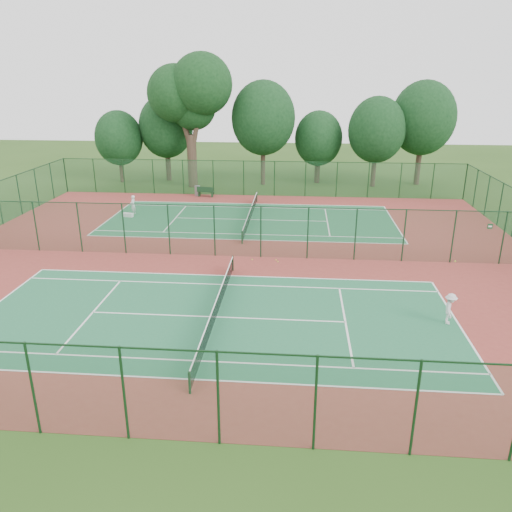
# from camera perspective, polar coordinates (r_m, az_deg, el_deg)

# --- Properties ---
(ground) EXTENTS (120.00, 120.00, 0.00)m
(ground) POSITION_cam_1_polar(r_m,az_deg,el_deg) (33.46, -2.09, -0.03)
(ground) COLOR #294917
(ground) RESTS_ON ground
(red_pad) EXTENTS (40.00, 36.00, 0.01)m
(red_pad) POSITION_cam_1_polar(r_m,az_deg,el_deg) (33.46, -2.09, -0.02)
(red_pad) COLOR maroon
(red_pad) RESTS_ON ground
(court_near) EXTENTS (23.77, 10.97, 0.01)m
(court_near) POSITION_cam_1_polar(r_m,az_deg,el_deg) (25.27, -4.52, -6.97)
(court_near) COLOR #206640
(court_near) RESTS_ON red_pad
(court_far) EXTENTS (23.77, 10.97, 0.01)m
(court_far) POSITION_cam_1_polar(r_m,az_deg,el_deg) (41.98, -0.63, 4.18)
(court_far) COLOR #20653B
(court_far) RESTS_ON red_pad
(fence_north) EXTENTS (40.00, 0.09, 3.50)m
(fence_north) POSITION_cam_1_polar(r_m,az_deg,el_deg) (50.30, 0.35, 8.88)
(fence_north) COLOR #1B522D
(fence_north) RESTS_ON ground
(fence_south) EXTENTS (40.00, 0.09, 3.50)m
(fence_south) POSITION_cam_1_polar(r_m,az_deg,el_deg) (16.83, -9.72, -15.48)
(fence_south) COLOR #174525
(fence_south) RESTS_ON ground
(fence_divider) EXTENTS (40.00, 0.09, 3.50)m
(fence_divider) POSITION_cam_1_polar(r_m,az_deg,el_deg) (32.90, -2.12, 2.85)
(fence_divider) COLOR #164324
(fence_divider) RESTS_ON ground
(tennis_net_near) EXTENTS (0.10, 12.90, 0.97)m
(tennis_net_near) POSITION_cam_1_polar(r_m,az_deg,el_deg) (25.04, -4.55, -5.89)
(tennis_net_near) COLOR #13351C
(tennis_net_near) RESTS_ON ground
(tennis_net_far) EXTENTS (0.10, 12.90, 0.97)m
(tennis_net_far) POSITION_cam_1_polar(r_m,az_deg,el_deg) (41.84, -0.63, 4.88)
(tennis_net_far) COLOR #13361E
(tennis_net_far) RESTS_ON ground
(player_near) EXTENTS (0.80, 1.12, 1.57)m
(player_near) POSITION_cam_1_polar(r_m,az_deg,el_deg) (26.00, 21.28, -5.64)
(player_near) COLOR silver
(player_near) RESTS_ON court_near
(player_far) EXTENTS (0.46, 0.64, 1.66)m
(player_far) POSITION_cam_1_polar(r_m,az_deg,el_deg) (44.75, -13.87, 5.70)
(player_far) COLOR silver
(player_far) RESTS_ON court_far
(trash_bin) EXTENTS (0.72, 0.72, 1.02)m
(trash_bin) POSITION_cam_1_polar(r_m,az_deg,el_deg) (50.78, -6.71, 7.42)
(trash_bin) COLOR gray
(trash_bin) RESTS_ON red_pad
(bench) EXTENTS (1.73, 0.71, 1.03)m
(bench) POSITION_cam_1_polar(r_m,az_deg,el_deg) (50.21, -5.80, 7.34)
(bench) COLOR black
(bench) RESTS_ON red_pad
(kit_bag) EXTENTS (0.96, 0.56, 0.34)m
(kit_bag) POSITION_cam_1_polar(r_m,az_deg,el_deg) (44.18, -14.42, 4.57)
(kit_bag) COLOR white
(kit_bag) RESTS_ON red_pad
(stray_ball_a) EXTENTS (0.07, 0.07, 0.07)m
(stray_ball_a) POSITION_cam_1_polar(r_m,az_deg,el_deg) (32.37, 2.52, -0.66)
(stray_ball_a) COLOR #C8E535
(stray_ball_a) RESTS_ON red_pad
(stray_ball_b) EXTENTS (0.07, 0.07, 0.07)m
(stray_ball_b) POSITION_cam_1_polar(r_m,az_deg,el_deg) (32.68, 2.31, -0.44)
(stray_ball_b) COLOR yellow
(stray_ball_b) RESTS_ON red_pad
(stray_ball_c) EXTENTS (0.08, 0.08, 0.08)m
(stray_ball_c) POSITION_cam_1_polar(r_m,az_deg,el_deg) (32.72, -0.44, -0.40)
(stray_ball_c) COLOR #D9F138
(stray_ball_c) RESTS_ON red_pad
(big_tree) EXTENTS (8.94, 6.54, 13.73)m
(big_tree) POSITION_cam_1_polar(r_m,az_deg,el_deg) (54.34, -7.50, 18.00)
(big_tree) COLOR #3C2B21
(big_tree) RESTS_ON ground
(evergreen_row) EXTENTS (39.00, 5.00, 12.00)m
(evergreen_row) POSITION_cam_1_polar(r_m,az_deg,el_deg) (56.73, 1.36, 8.33)
(evergreen_row) COLOR black
(evergreen_row) RESTS_ON ground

